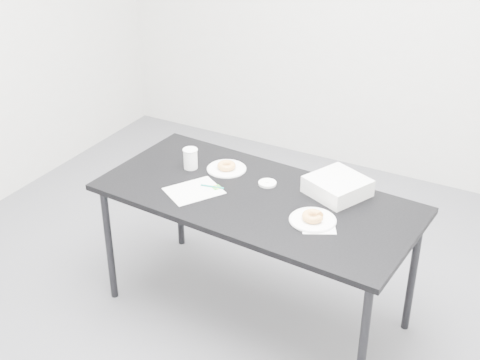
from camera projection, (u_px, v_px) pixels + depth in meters
The scene contains 13 objects.
floor at pixel (224, 304), 3.81m from camera, with size 4.00×4.00×0.00m, color #515257.
table at pixel (257, 206), 3.42m from camera, with size 1.69×0.87×0.75m.
scorecard at pixel (194, 191), 3.44m from camera, with size 0.21×0.27×0.00m, color white.
logo_patch at pixel (217, 187), 3.47m from camera, with size 0.04×0.04×0.00m, color green.
pen at pixel (212, 187), 3.47m from camera, with size 0.01×0.01×0.13m, color #0B7C6E.
napkin at pixel (318, 225), 3.16m from camera, with size 0.16×0.16×0.00m, color white.
plate_near at pixel (313, 220), 3.19m from camera, with size 0.23×0.23×0.01m, color white.
donut_near at pixel (313, 216), 3.18m from camera, with size 0.11×0.11×0.04m, color #CE8841.
plate_far at pixel (227, 169), 3.65m from camera, with size 0.22×0.22×0.01m, color white.
donut_far at pixel (227, 166), 3.64m from camera, with size 0.10×0.10×0.03m, color #CE8841.
coffee_cup at pixel (190, 159), 3.64m from camera, with size 0.08×0.08×0.11m, color white.
cup_lid at pixel (267, 183), 3.50m from camera, with size 0.09×0.09×0.01m, color white.
bakery_box at pixel (337, 186), 3.40m from camera, with size 0.27×0.27×0.09m, color silver.
Camera 1 is at (1.52, -2.58, 2.46)m, focal length 50.00 mm.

